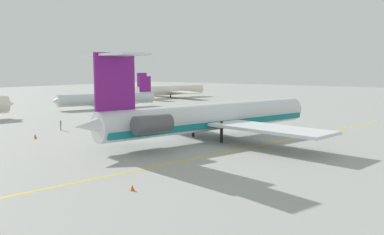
{
  "coord_description": "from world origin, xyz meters",
  "views": [
    {
      "loc": [
        -50.95,
        -24.27,
        10.79
      ],
      "look_at": [
        1.39,
        14.16,
        2.98
      ],
      "focal_mm": 38.7,
      "sensor_mm": 36.0,
      "label": 1
    }
  ],
  "objects_px": {
    "airliner_mid_right": "(105,99)",
    "ground_crew_starboard": "(196,112)",
    "safety_cone_nose": "(132,188)",
    "safety_cone_wingtip": "(35,136)",
    "safety_cone_tail": "(35,137)",
    "main_jetliner": "(207,117)",
    "airliner_far_right": "(172,90)",
    "ground_crew_near_tail": "(172,114)",
    "ground_crew_near_nose": "(61,124)"
  },
  "relations": [
    {
      "from": "main_jetliner",
      "to": "safety_cone_tail",
      "type": "distance_m",
      "value": 26.44
    },
    {
      "from": "safety_cone_tail",
      "to": "ground_crew_near_tail",
      "type": "bearing_deg",
      "value": -2.94
    },
    {
      "from": "main_jetliner",
      "to": "ground_crew_starboard",
      "type": "relative_size",
      "value": 24.99
    },
    {
      "from": "safety_cone_nose",
      "to": "safety_cone_wingtip",
      "type": "height_order",
      "value": "same"
    },
    {
      "from": "ground_crew_near_nose",
      "to": "ground_crew_near_tail",
      "type": "xyz_separation_m",
      "value": [
        23.55,
        -5.72,
        0.04
      ]
    },
    {
      "from": "safety_cone_wingtip",
      "to": "ground_crew_near_tail",
      "type": "bearing_deg",
      "value": -5.42
    },
    {
      "from": "ground_crew_near_nose",
      "to": "ground_crew_starboard",
      "type": "relative_size",
      "value": 1.02
    },
    {
      "from": "airliner_far_right",
      "to": "ground_crew_near_nose",
      "type": "relative_size",
      "value": 17.21
    },
    {
      "from": "airliner_far_right",
      "to": "safety_cone_tail",
      "type": "relative_size",
      "value": 54.69
    },
    {
      "from": "safety_cone_wingtip",
      "to": "safety_cone_tail",
      "type": "bearing_deg",
      "value": -121.57
    },
    {
      "from": "airliner_far_right",
      "to": "ground_crew_near_tail",
      "type": "distance_m",
      "value": 65.2
    },
    {
      "from": "safety_cone_tail",
      "to": "main_jetliner",
      "type": "bearing_deg",
      "value": -54.98
    },
    {
      "from": "airliner_far_right",
      "to": "ground_crew_near_nose",
      "type": "bearing_deg",
      "value": -140.11
    },
    {
      "from": "safety_cone_wingtip",
      "to": "safety_cone_tail",
      "type": "relative_size",
      "value": 1.0
    },
    {
      "from": "safety_cone_tail",
      "to": "ground_crew_starboard",
      "type": "bearing_deg",
      "value": -5.7
    },
    {
      "from": "ground_crew_near_tail",
      "to": "safety_cone_tail",
      "type": "height_order",
      "value": "ground_crew_near_tail"
    },
    {
      "from": "airliner_far_right",
      "to": "safety_cone_wingtip",
      "type": "relative_size",
      "value": 54.69
    },
    {
      "from": "main_jetliner",
      "to": "ground_crew_starboard",
      "type": "xyz_separation_m",
      "value": [
        21.91,
        17.81,
        -2.37
      ]
    },
    {
      "from": "ground_crew_near_tail",
      "to": "safety_cone_tail",
      "type": "relative_size",
      "value": 3.28
    },
    {
      "from": "airliner_far_right",
      "to": "ground_crew_starboard",
      "type": "height_order",
      "value": "airliner_far_right"
    },
    {
      "from": "airliner_far_right",
      "to": "ground_crew_near_tail",
      "type": "relative_size",
      "value": 16.65
    },
    {
      "from": "main_jetliner",
      "to": "safety_cone_nose",
      "type": "relative_size",
      "value": 78.03
    },
    {
      "from": "ground_crew_near_tail",
      "to": "ground_crew_starboard",
      "type": "height_order",
      "value": "ground_crew_near_tail"
    },
    {
      "from": "airliner_mid_right",
      "to": "ground_crew_starboard",
      "type": "relative_size",
      "value": 16.01
    },
    {
      "from": "ground_crew_near_tail",
      "to": "safety_cone_tail",
      "type": "bearing_deg",
      "value": 5.94
    },
    {
      "from": "ground_crew_near_tail",
      "to": "safety_cone_nose",
      "type": "distance_m",
      "value": 51.06
    },
    {
      "from": "airliner_mid_right",
      "to": "main_jetliner",
      "type": "bearing_deg",
      "value": 84.59
    },
    {
      "from": "main_jetliner",
      "to": "ground_crew_near_nose",
      "type": "relative_size",
      "value": 24.55
    },
    {
      "from": "main_jetliner",
      "to": "ground_crew_near_nose",
      "type": "distance_m",
      "value": 26.78
    },
    {
      "from": "safety_cone_nose",
      "to": "safety_cone_wingtip",
      "type": "xyz_separation_m",
      "value": [
        11.37,
        32.25,
        0.0
      ]
    },
    {
      "from": "ground_crew_starboard",
      "to": "safety_cone_wingtip",
      "type": "bearing_deg",
      "value": 82.96
    },
    {
      "from": "ground_crew_near_tail",
      "to": "safety_cone_tail",
      "type": "distance_m",
      "value": 31.23
    },
    {
      "from": "ground_crew_starboard",
      "to": "safety_cone_tail",
      "type": "xyz_separation_m",
      "value": [
        -36.97,
        3.69,
        -0.81
      ]
    },
    {
      "from": "safety_cone_nose",
      "to": "ground_crew_near_nose",
      "type": "bearing_deg",
      "value": 62.58
    },
    {
      "from": "airliner_far_right",
      "to": "safety_cone_tail",
      "type": "bearing_deg",
      "value": -139.82
    },
    {
      "from": "ground_crew_starboard",
      "to": "safety_cone_nose",
      "type": "relative_size",
      "value": 3.12
    },
    {
      "from": "airliner_far_right",
      "to": "ground_crew_starboard",
      "type": "distance_m",
      "value": 62.23
    },
    {
      "from": "ground_crew_starboard",
      "to": "safety_cone_nose",
      "type": "xyz_separation_m",
      "value": [
        -47.55,
        -27.28,
        -0.81
      ]
    },
    {
      "from": "safety_cone_wingtip",
      "to": "ground_crew_starboard",
      "type": "bearing_deg",
      "value": -7.83
    },
    {
      "from": "main_jetliner",
      "to": "airliner_mid_right",
      "type": "distance_m",
      "value": 55.29
    },
    {
      "from": "ground_crew_near_tail",
      "to": "safety_cone_nose",
      "type": "xyz_separation_m",
      "value": [
        -41.76,
        -29.37,
        -0.87
      ]
    },
    {
      "from": "airliner_far_right",
      "to": "safety_cone_wingtip",
      "type": "distance_m",
      "value": 89.62
    },
    {
      "from": "main_jetliner",
      "to": "airliner_far_right",
      "type": "xyz_separation_m",
      "value": [
        66.83,
        60.85,
        -0.79
      ]
    },
    {
      "from": "ground_crew_near_tail",
      "to": "ground_crew_starboard",
      "type": "relative_size",
      "value": 1.05
    },
    {
      "from": "safety_cone_wingtip",
      "to": "safety_cone_nose",
      "type": "bearing_deg",
      "value": -109.42
    },
    {
      "from": "main_jetliner",
      "to": "airliner_far_right",
      "type": "height_order",
      "value": "main_jetliner"
    },
    {
      "from": "airliner_mid_right",
      "to": "airliner_far_right",
      "type": "xyz_separation_m",
      "value": [
        42.61,
        11.16,
        0.19
      ]
    },
    {
      "from": "airliner_far_right",
      "to": "safety_cone_tail",
      "type": "height_order",
      "value": "airliner_far_right"
    },
    {
      "from": "ground_crew_near_nose",
      "to": "ground_crew_near_tail",
      "type": "height_order",
      "value": "ground_crew_near_tail"
    },
    {
      "from": "airliner_mid_right",
      "to": "ground_crew_starboard",
      "type": "xyz_separation_m",
      "value": [
        -2.31,
        -31.88,
        -1.39
      ]
    }
  ]
}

